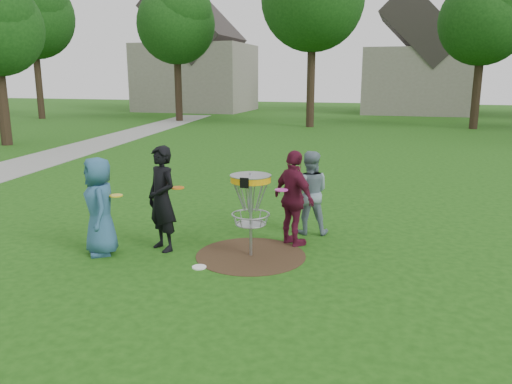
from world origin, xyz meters
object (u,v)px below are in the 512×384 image
(player_maroon, at_px, (294,198))
(disc_golf_basket, at_px, (251,195))
(player_black, at_px, (162,199))
(player_grey, at_px, (309,193))
(player_blue, at_px, (100,206))

(player_maroon, height_order, disc_golf_basket, player_maroon)
(player_black, bearing_deg, player_maroon, 53.78)
(player_black, bearing_deg, player_grey, 67.19)
(player_black, relative_size, disc_golf_basket, 1.28)
(player_blue, xyz_separation_m, player_grey, (3.05, 2.06, -0.03))
(player_grey, bearing_deg, player_maroon, 69.40)
(player_black, bearing_deg, disc_golf_basket, 35.82)
(player_black, distance_m, player_grey, 2.70)
(player_black, xyz_separation_m, player_grey, (2.17, 1.59, -0.11))
(player_blue, height_order, player_black, player_black)
(player_blue, bearing_deg, player_black, 78.89)
(player_blue, bearing_deg, player_grey, 84.89)
(player_blue, height_order, disc_golf_basket, player_blue)
(player_grey, relative_size, disc_golf_basket, 1.12)
(player_blue, height_order, player_maroon, player_maroon)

